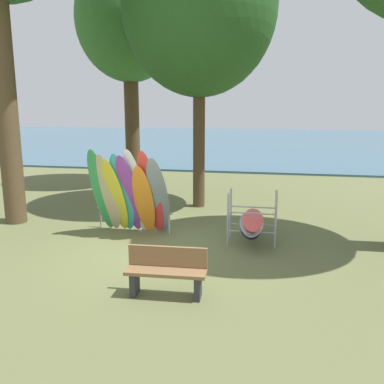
{
  "coord_description": "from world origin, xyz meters",
  "views": [
    {
      "loc": [
        2.37,
        -8.76,
        3.27
      ],
      "look_at": [
        0.42,
        1.34,
        1.1
      ],
      "focal_mm": 38.91,
      "sensor_mm": 36.0,
      "label": 1
    }
  ],
  "objects": [
    {
      "name": "board_storage_rack",
      "position": [
        1.95,
        0.95,
        0.5
      ],
      "size": [
        1.15,
        2.13,
        1.25
      ],
      "color": "#9EA0A5",
      "rests_on": "ground"
    },
    {
      "name": "tree_mid_behind",
      "position": [
        0.07,
        4.3,
        6.13
      ],
      "size": [
        4.66,
        4.66,
        8.83
      ],
      "color": "#4C3823",
      "rests_on": "ground"
    },
    {
      "name": "ground_plane",
      "position": [
        0.0,
        0.0,
        0.0
      ],
      "size": [
        80.0,
        80.0,
        0.0
      ],
      "primitive_type": "plane",
      "color": "#60663D"
    },
    {
      "name": "lake_water",
      "position": [
        0.0,
        29.12,
        0.05
      ],
      "size": [
        80.0,
        36.0,
        0.1
      ],
      "primitive_type": "cube",
      "color": "#38607A",
      "rests_on": "ground"
    },
    {
      "name": "leaning_board_pile",
      "position": [
        -1.13,
        0.99,
        1.05
      ],
      "size": [
        2.17,
        1.03,
        2.24
      ],
      "color": "#339E56",
      "rests_on": "ground"
    },
    {
      "name": "tree_far_left_back",
      "position": [
        -3.31,
        7.68,
        6.44
      ],
      "size": [
        4.17,
        4.17,
        8.92
      ],
      "color": "#4C3823",
      "rests_on": "ground"
    },
    {
      "name": "park_bench",
      "position": [
        0.65,
        -2.2,
        0.45
      ],
      "size": [
        1.42,
        0.47,
        0.85
      ],
      "color": "#2D2D33",
      "rests_on": "ground"
    }
  ]
}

